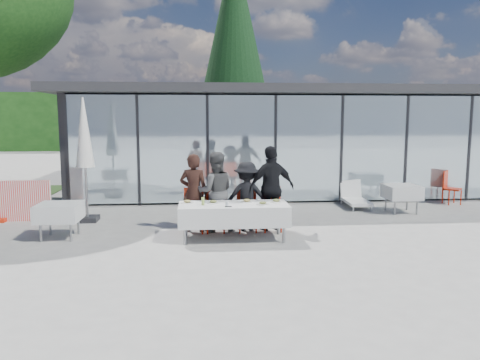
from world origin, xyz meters
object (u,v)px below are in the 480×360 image
Objects in this scene: diner_chair_c at (247,207)px; diner_chair_b at (215,207)px; diner_d at (272,188)px; plate_d at (276,201)px; plate_extra at (263,203)px; folded_eyeglasses at (228,207)px; juice_bottle at (203,201)px; diner_chair_a at (194,208)px; lounger at (354,197)px; plate_b at (213,202)px; spare_table_right at (402,192)px; dining_table at (234,214)px; diner_c at (247,196)px; diner_chair_d at (271,207)px; spare_table_left at (59,212)px; diner_b at (215,192)px; spare_chair_a at (449,186)px; conifer_tree at (234,42)px; diner_a at (194,193)px; plate_c at (247,201)px; market_umbrella at (84,141)px; plate_a at (187,202)px; spare_chair_b at (394,184)px.

diner_chair_b is at bearing 180.00° from diner_chair_c.
plate_d is (0.01, -0.64, -0.18)m from diner_d.
plate_extra reaches higher than folded_eyeglasses.
diner_chair_a is at bearing 103.54° from juice_bottle.
plate_b is at bearing -141.74° from lounger.
plate_d is 0.31× the size of spare_table_right.
diner_c is at bearing 65.45° from dining_table.
diner_d is at bearing -175.68° from diner_c.
diner_chair_d is 4.56m from spare_table_left.
diner_chair_a is at bearing 180.00° from diner_chair_d.
plate_b is at bearing 80.56° from diner_b.
diner_d reaches higher than spare_chair_a.
diner_a is at bearing -98.40° from conifer_tree.
diner_chair_a is 1.87m from plate_d.
diner_chair_d is 3.64× the size of plate_b.
juice_bottle is at bearing -96.98° from conifer_tree.
juice_bottle is at bearing -141.60° from lounger.
diner_a is at bearing -159.75° from spare_chair_a.
juice_bottle is at bearing -151.79° from diner_chair_d.
plate_b is 1.04m from plate_extra.
diner_c is (0.35, 0.77, 0.24)m from dining_table.
diner_c is at bearing 84.75° from plate_c.
spare_table_left is (-4.23, 0.53, -0.22)m from plate_extra.
plate_c is 0.31× the size of spare_table_right.
diner_d is at bearing -167.00° from diner_a.
folded_eyeglasses is at bearing -77.97° from diner_chair_b.
conifer_tree is at bearing 85.32° from folded_eyeglasses.
lounger is (7.14, 1.35, -1.71)m from market_umbrella.
dining_table is 0.70m from juice_bottle.
diner_chair_b is 6.16× the size of juice_bottle.
plate_a is 0.27× the size of spare_chair_b.
diner_chair_a is 1.74m from diner_chair_d.
spare_chair_b reaches higher than dining_table.
diner_d is 7.09× the size of plate_extra.
conifer_tree is (1.58, 12.87, 5.16)m from juice_bottle.
diner_c reaches higher than plate_c.
spare_table_left is (-3.99, -0.35, 0.02)m from diner_chair_c.
market_umbrella reaches higher than plate_c.
juice_bottle is 0.05× the size of market_umbrella.
diner_chair_a is at bearing 153.16° from plate_c.
plate_extra is (1.01, -0.24, 0.00)m from plate_b.
spare_chair_b reaches higher than folded_eyeglasses.
spare_chair_b is (6.10, 3.89, -0.24)m from plate_a.
market_umbrella is (-3.80, 1.25, 1.43)m from diner_chair_c.
plate_b is at bearing -95.46° from diner_chair_b.
diner_chair_b is 1.31m from plate_extra.
diner_chair_d is 0.67m from plate_d.
diner_chair_a reaches higher than spare_table_right.
spare_table_right is (3.75, 2.28, -0.22)m from plate_d.
spare_chair_b is at bearing -138.14° from diner_a.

